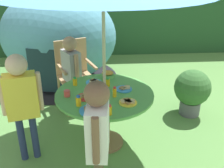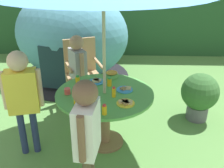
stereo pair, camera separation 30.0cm
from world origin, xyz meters
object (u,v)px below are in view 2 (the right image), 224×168
at_px(juice_bottle_back_edge, 104,110).
at_px(dome_tent, 71,35).
at_px(wooden_chair, 82,69).
at_px(juice_bottle_far_right, 78,80).
at_px(garden_table, 105,105).
at_px(juice_bottle_mid_right, 109,82).
at_px(plate_mid_left, 126,103).
at_px(snack_bowl, 112,74).
at_px(plate_center_front, 125,89).
at_px(plate_center_back, 96,81).
at_px(juice_bottle_front_edge, 76,99).
at_px(cup_near, 91,86).
at_px(child_in_grey_shirt, 78,65).
at_px(plate_far_left, 87,109).
at_px(plate_near_right, 84,95).
at_px(child_in_white_shirt, 87,129).
at_px(potted_plant, 200,94).
at_px(child_in_yellow_shirt, 22,91).
at_px(juice_bottle_near_left, 114,92).
at_px(cup_far, 67,91).

bearing_deg(juice_bottle_back_edge, dome_tent, 106.95).
height_order(wooden_chair, juice_bottle_far_right, wooden_chair).
distance_m(wooden_chair, juice_bottle_back_edge, 1.60).
bearing_deg(garden_table, juice_bottle_mid_right, 75.77).
height_order(garden_table, plate_mid_left, plate_mid_left).
distance_m(snack_bowl, plate_center_front, 0.41).
bearing_deg(wooden_chair, plate_center_back, -90.53).
bearing_deg(wooden_chair, juice_bottle_front_edge, -105.95).
bearing_deg(juice_bottle_back_edge, cup_near, 109.03).
distance_m(child_in_grey_shirt, juice_bottle_front_edge, 1.03).
xyz_separation_m(wooden_chair, plate_center_back, (0.29, -0.76, 0.15)).
bearing_deg(plate_center_front, wooden_chair, 123.62).
distance_m(plate_far_left, cup_near, 0.50).
bearing_deg(wooden_chair, plate_near_right, -102.00).
height_order(dome_tent, cup_near, dome_tent).
bearing_deg(child_in_white_shirt, child_in_grey_shirt, 17.89).
height_order(garden_table, potted_plant, garden_table).
relative_size(garden_table, snack_bowl, 6.59).
bearing_deg(child_in_yellow_shirt, plate_mid_left, -15.50).
xyz_separation_m(child_in_grey_shirt, plate_mid_left, (0.67, -1.01, -0.03)).
xyz_separation_m(dome_tent, cup_near, (0.58, -1.96, -0.08)).
relative_size(potted_plant, juice_bottle_near_left, 5.74).
relative_size(plate_far_left, juice_bottle_far_right, 2.38).
bearing_deg(wooden_chair, juice_bottle_near_left, -86.93).
distance_m(juice_bottle_front_edge, cup_far, 0.26).
height_order(child_in_grey_shirt, juice_bottle_back_edge, child_in_grey_shirt).
height_order(juice_bottle_far_right, cup_near, juice_bottle_far_right).
bearing_deg(juice_bottle_back_edge, snack_bowl, 87.72).
distance_m(potted_plant, cup_near, 1.58).
bearing_deg(child_in_yellow_shirt, potted_plant, 7.17).
height_order(wooden_chair, child_in_yellow_shirt, child_in_yellow_shirt).
bearing_deg(child_in_white_shirt, plate_near_right, 15.64).
height_order(garden_table, plate_near_right, plate_near_right).
height_order(potted_plant, plate_center_back, plate_center_back).
distance_m(dome_tent, juice_bottle_front_edge, 2.39).
bearing_deg(plate_near_right, plate_center_back, 75.37).
bearing_deg(plate_mid_left, snack_bowl, 104.16).
distance_m(dome_tent, child_in_grey_shirt, 1.36).
xyz_separation_m(snack_bowl, juice_bottle_back_edge, (-0.04, -0.92, 0.01)).
bearing_deg(plate_center_front, child_in_grey_shirt, 134.30).
distance_m(snack_bowl, plate_mid_left, 0.72).
bearing_deg(child_in_yellow_shirt, juice_bottle_near_left, -6.75).
bearing_deg(child_in_white_shirt, plate_center_back, 7.61).
distance_m(juice_bottle_front_edge, cup_near, 0.40).
height_order(garden_table, child_in_grey_shirt, child_in_grey_shirt).
distance_m(child_in_yellow_shirt, plate_far_left, 0.75).
bearing_deg(potted_plant, juice_bottle_near_left, -149.27).
bearing_deg(juice_bottle_far_right, child_in_grey_shirt, 98.56).
relative_size(wooden_chair, juice_bottle_mid_right, 9.38).
bearing_deg(plate_near_right, garden_table, 23.18).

